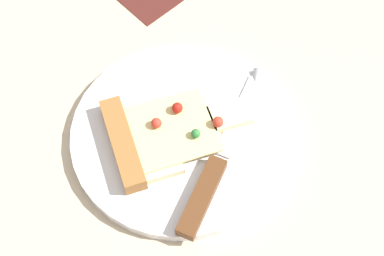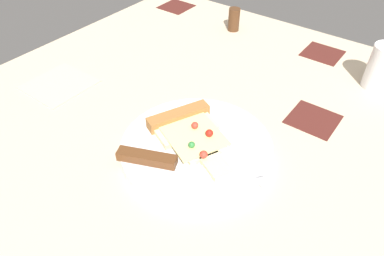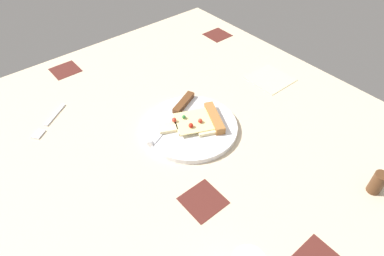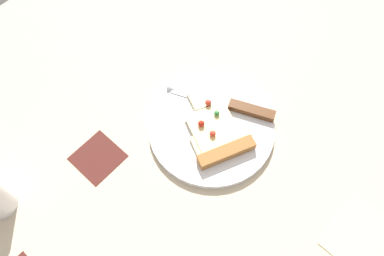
{
  "view_description": "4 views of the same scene",
  "coord_description": "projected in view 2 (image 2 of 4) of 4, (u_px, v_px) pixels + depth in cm",
  "views": [
    {
      "loc": [
        -26.59,
        -23.71,
        62.35
      ],
      "look_at": [
        -4.44,
        -0.17,
        4.49
      ],
      "focal_mm": 53.36,
      "sensor_mm": 36.0,
      "label": 1
    },
    {
      "loc": [
        21.41,
        -34.56,
        44.28
      ],
      "look_at": [
        -7.08,
        3.35,
        2.86
      ],
      "focal_mm": 33.23,
      "sensor_mm": 36.0,
      "label": 2
    },
    {
      "loc": [
        38.13,
        54.12,
        65.16
      ],
      "look_at": [
        -2.36,
        5.28,
        4.49
      ],
      "focal_mm": 30.76,
      "sensor_mm": 36.0,
      "label": 3
    },
    {
      "loc": [
        -26.08,
        31.45,
        70.74
      ],
      "look_at": [
        -2.7,
        5.48,
        3.44
      ],
      "focal_mm": 34.84,
      "sensor_mm": 36.0,
      "label": 4
    }
  ],
  "objects": [
    {
      "name": "drinking_glass",
      "position": [
        383.0,
        67.0,
        0.75
      ],
      "size": [
        6.22,
        6.22,
        9.61
      ],
      "primitive_type": "cylinder",
      "color": "white",
      "rests_on": "ground_plane"
    },
    {
      "name": "ground_plane",
      "position": [
        213.0,
        174.0,
        0.61
      ],
      "size": [
        118.47,
        118.47,
        3.0
      ],
      "color": "#C6B293",
      "rests_on": "ground"
    },
    {
      "name": "pepper_shaker",
      "position": [
        234.0,
        19.0,
        0.96
      ],
      "size": [
        3.08,
        3.08,
        6.1
      ],
      "primitive_type": "cylinder",
      "color": "#4C2D19",
      "rests_on": "ground_plane"
    },
    {
      "name": "plate",
      "position": [
        197.0,
        147.0,
        0.62
      ],
      "size": [
        26.6,
        26.6,
        1.54
      ],
      "primitive_type": "cylinder",
      "color": "silver",
      "rests_on": "ground_plane"
    },
    {
      "name": "knife",
      "position": [
        174.0,
        163.0,
        0.57
      ],
      "size": [
        22.89,
        11.37,
        2.45
      ],
      "rotation": [
        0.0,
        0.0,
        5.12
      ],
      "color": "silver",
      "rests_on": "plate"
    },
    {
      "name": "napkin",
      "position": [
        58.0,
        85.0,
        0.78
      ],
      "size": [
        13.03,
        13.03,
        0.4
      ],
      "primitive_type": "cube",
      "rotation": [
        0.0,
        0.0,
        -0.0
      ],
      "color": "beige",
      "rests_on": "ground_plane"
    },
    {
      "name": "pizza_slice",
      "position": [
        190.0,
        132.0,
        0.63
      ],
      "size": [
        19.07,
        14.77,
        2.64
      ],
      "rotation": [
        0.0,
        0.0,
        4.28
      ],
      "color": "beige",
      "rests_on": "plate"
    }
  ]
}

